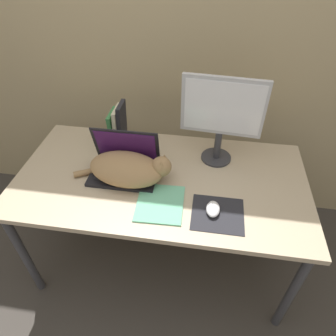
{
  "coord_description": "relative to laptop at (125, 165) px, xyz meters",
  "views": [
    {
      "loc": [
        0.21,
        -0.73,
        1.75
      ],
      "look_at": [
        0.04,
        0.34,
        0.8
      ],
      "focal_mm": 32.0,
      "sensor_mm": 36.0,
      "label": 1
    }
  ],
  "objects": [
    {
      "name": "book_row",
      "position": [
        -0.1,
        0.26,
        0.07
      ],
      "size": [
        0.08,
        0.14,
        0.25
      ],
      "color": "#387A42",
      "rests_on": "desk"
    },
    {
      "name": "ground_plane",
      "position": [
        0.19,
        -0.39,
        -0.75
      ],
      "size": [
        12.0,
        12.0,
        0.0
      ],
      "primitive_type": "plane",
      "color": "#3D3833"
    },
    {
      "name": "mousepad",
      "position": [
        0.48,
        -0.22,
        -0.04
      ],
      "size": [
        0.23,
        0.22,
        0.0
      ],
      "color": "#232328",
      "rests_on": "desk"
    },
    {
      "name": "laptop",
      "position": [
        0.0,
        0.0,
        0.0
      ],
      "size": [
        0.34,
        0.23,
        0.24
      ],
      "color": "black",
      "rests_on": "desk"
    },
    {
      "name": "desk",
      "position": [
        0.19,
        -0.01,
        -0.11
      ],
      "size": [
        1.49,
        0.77,
        0.7
      ],
      "color": "tan",
      "rests_on": "ground_plane"
    },
    {
      "name": "cat",
      "position": [
        0.04,
        -0.05,
        0.02
      ],
      "size": [
        0.5,
        0.27,
        0.15
      ],
      "color": "#99754C",
      "rests_on": "desk"
    },
    {
      "name": "external_monitor",
      "position": [
        0.46,
        0.19,
        0.23
      ],
      "size": [
        0.41,
        0.16,
        0.47
      ],
      "color": "#333338",
      "rests_on": "desk"
    },
    {
      "name": "notepad",
      "position": [
        0.22,
        -0.19,
        -0.04
      ],
      "size": [
        0.22,
        0.25,
        0.01
      ],
      "color": "#6BBC93",
      "rests_on": "desk"
    },
    {
      "name": "computer_mouse",
      "position": [
        0.46,
        -0.21,
        -0.03
      ],
      "size": [
        0.06,
        0.1,
        0.04
      ],
      "color": "silver",
      "rests_on": "mousepad"
    },
    {
      "name": "wall_back",
      "position": [
        0.19,
        0.6,
        0.55
      ],
      "size": [
        8.0,
        0.05,
        2.6
      ],
      "color": "tan",
      "rests_on": "ground_plane"
    }
  ]
}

